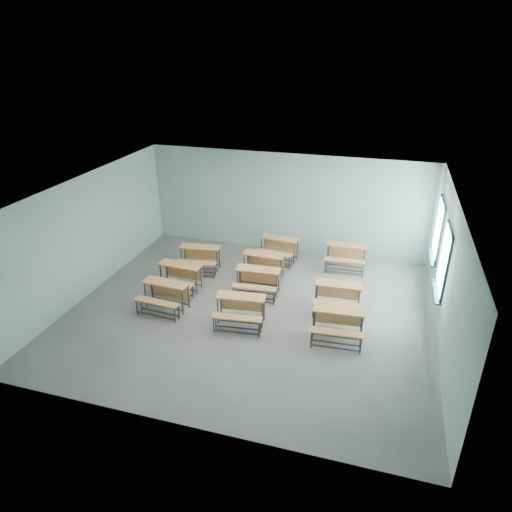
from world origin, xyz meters
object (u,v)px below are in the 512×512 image
Objects in this scene: desk_unit_r0c1 at (240,307)px; desk_unit_r2c0 at (199,255)px; desk_unit_r0c2 at (338,321)px; desk_unit_r1c1 at (257,279)px; desk_unit_r3c2 at (346,253)px; desk_unit_r3c1 at (278,246)px; desk_unit_r2c1 at (263,263)px; desk_unit_r0c0 at (164,292)px; desk_unit_r1c0 at (179,274)px; desk_unit_r1c2 at (338,294)px.

desk_unit_r0c1 is 3.18m from desk_unit_r2c0.
desk_unit_r1c1 is at bearing 144.57° from desk_unit_r0c2.
desk_unit_r3c2 is (4.18, 1.36, 0.00)m from desk_unit_r2c0.
desk_unit_r2c1 is at bearing -90.44° from desk_unit_r3c1.
desk_unit_r2c0 is (-0.00, 2.31, 0.00)m from desk_unit_r0c0.
desk_unit_r2c1 is at bearing 54.06° from desk_unit_r0c0.
desk_unit_r2c1 is at bearing 35.98° from desk_unit_r1c0.
desk_unit_r0c2 is at bearing -87.84° from desk_unit_r3c2.
desk_unit_r0c0 is 4.40m from desk_unit_r0c2.
desk_unit_r1c2 is at bearing -8.76° from desk_unit_r1c1.
desk_unit_r1c0 is 1.28m from desk_unit_r2c0.
desk_unit_r0c2 is 4.32m from desk_unit_r3c1.
desk_unit_r0c0 and desk_unit_r1c2 have the same top height.
desk_unit_r2c0 is (-4.25, 1.15, 0.00)m from desk_unit_r1c2.
desk_unit_r1c0 is 5.00m from desk_unit_r3c2.
desk_unit_r2c1 is at bearing 150.74° from desk_unit_r1c2.
desk_unit_r0c0 is 1.04m from desk_unit_r1c0.
desk_unit_r2c1 is 1.01× the size of desk_unit_r3c2.
desk_unit_r0c1 is at bearing -56.37° from desk_unit_r2c0.
desk_unit_r1c2 is 3.25m from desk_unit_r3c1.
desk_unit_r3c2 is (-0.07, 2.51, 0.00)m from desk_unit_r1c2.
desk_unit_r1c1 is (-2.34, 1.44, 0.00)m from desk_unit_r0c2.
desk_unit_r0c2 is at bearing -51.64° from desk_unit_r3c1.
desk_unit_r1c0 is 4.32m from desk_unit_r1c2.
desk_unit_r1c0 is 1.01× the size of desk_unit_r1c1.
desk_unit_r0c2 is at bearing -34.50° from desk_unit_r1c1.
desk_unit_r0c1 and desk_unit_r0c2 have the same top height.
desk_unit_r3c1 is (2.10, 1.29, 0.00)m from desk_unit_r2c0.
desk_unit_r0c0 and desk_unit_r2c0 have the same top height.
desk_unit_r3c2 is at bearing 11.10° from desk_unit_r2c0.
desk_unit_r0c0 is at bearing -82.35° from desk_unit_r1c0.
desk_unit_r1c0 and desk_unit_r1c1 have the same top height.
desk_unit_r2c1 is at bearing 86.28° from desk_unit_r0c1.
desk_unit_r1c1 is 2.22m from desk_unit_r3c1.
desk_unit_r0c0 is at bearing -96.82° from desk_unit_r2c0.
desk_unit_r0c0 is 0.98× the size of desk_unit_r3c1.
desk_unit_r0c1 and desk_unit_r1c0 have the same top height.
desk_unit_r0c2 is at bearing -10.31° from desk_unit_r1c0.
desk_unit_r0c1 is 4.33m from desk_unit_r3c2.
desk_unit_r0c0 is at bearing 175.45° from desk_unit_r0c2.
desk_unit_r1c0 is at bearing 162.46° from desk_unit_r0c2.
desk_unit_r1c2 is (-0.16, 1.21, 0.00)m from desk_unit_r0c2.
desk_unit_r0c0 is 2.07m from desk_unit_r0c1.
desk_unit_r0c0 is 4.40m from desk_unit_r1c2.
desk_unit_r0c1 is (2.07, -0.11, 0.00)m from desk_unit_r0c0.
desk_unit_r1c0 is 1.01× the size of desk_unit_r2c1.
desk_unit_r0c2 is (2.33, 0.05, 0.00)m from desk_unit_r0c1.
desk_unit_r1c1 is 1.02× the size of desk_unit_r3c2.
desk_unit_r0c1 is 1.03× the size of desk_unit_r0c2.
desk_unit_r3c1 is (2.17, 2.57, 0.00)m from desk_unit_r1c0.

